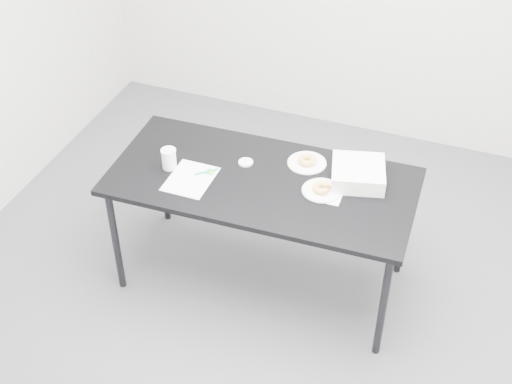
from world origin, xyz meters
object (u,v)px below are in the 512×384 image
(donut_near, at_px, (322,188))
(bakery_box, at_px, (358,173))
(table, at_px, (262,188))
(coffee_cup, at_px, (169,159))
(donut_far, at_px, (307,160))
(plate_near, at_px, (322,190))
(plate_far, at_px, (307,163))
(pen, at_px, (206,172))
(scorecard, at_px, (191,179))

(donut_near, bearing_deg, bakery_box, 46.11)
(table, bearing_deg, coffee_cup, -173.20)
(table, bearing_deg, donut_near, 0.69)
(donut_near, distance_m, bakery_box, 0.22)
(table, bearing_deg, donut_far, 48.80)
(plate_near, relative_size, bakery_box, 0.75)
(bakery_box, bearing_deg, plate_far, 156.17)
(pen, relative_size, donut_near, 1.39)
(donut_far, height_order, coffee_cup, coffee_cup)
(table, xyz_separation_m, pen, (-0.31, -0.05, 0.06))
(pen, bearing_deg, plate_near, -37.09)
(plate_far, relative_size, donut_far, 2.13)
(pen, distance_m, donut_near, 0.64)
(coffee_cup, bearing_deg, scorecard, -20.28)
(plate_near, relative_size, coffee_cup, 1.78)
(table, height_order, plate_far, plate_far)
(scorecard, bearing_deg, donut_far, 33.11)
(donut_near, relative_size, coffee_cup, 0.83)
(plate_near, distance_m, plate_far, 0.26)
(donut_near, distance_m, plate_far, 0.26)
(donut_near, relative_size, plate_far, 0.46)
(bakery_box, bearing_deg, coffee_cup, 179.70)
(table, bearing_deg, bakery_box, 17.95)
(plate_near, bearing_deg, bakery_box, 46.11)
(plate_far, bearing_deg, pen, -150.65)
(bakery_box, bearing_deg, scorecard, -174.51)
(donut_near, relative_size, donut_far, 0.97)
(scorecard, relative_size, bakery_box, 1.06)
(table, relative_size, donut_far, 16.52)
(donut_far, xyz_separation_m, bakery_box, (0.30, -0.05, 0.02))
(table, xyz_separation_m, plate_far, (0.18, 0.22, 0.06))
(scorecard, distance_m, plate_far, 0.66)
(coffee_cup, bearing_deg, plate_near, 6.19)
(donut_near, xyz_separation_m, plate_far, (-0.15, 0.21, -0.02))
(pen, height_order, plate_near, pen)
(donut_near, height_order, donut_far, donut_near)
(scorecard, distance_m, plate_near, 0.71)
(scorecard, bearing_deg, table, 20.15)
(donut_near, height_order, coffee_cup, coffee_cup)
(plate_near, bearing_deg, table, -177.55)
(donut_near, xyz_separation_m, donut_far, (-0.15, 0.21, -0.00))
(table, bearing_deg, pen, -172.14)
(plate_far, height_order, bakery_box, bakery_box)
(scorecard, distance_m, donut_near, 0.71)
(scorecard, relative_size, donut_near, 2.99)
(pen, height_order, donut_near, donut_near)
(coffee_cup, relative_size, bakery_box, 0.42)
(scorecard, height_order, coffee_cup, coffee_cup)
(plate_near, bearing_deg, scorecard, -168.01)
(donut_near, relative_size, bakery_box, 0.35)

